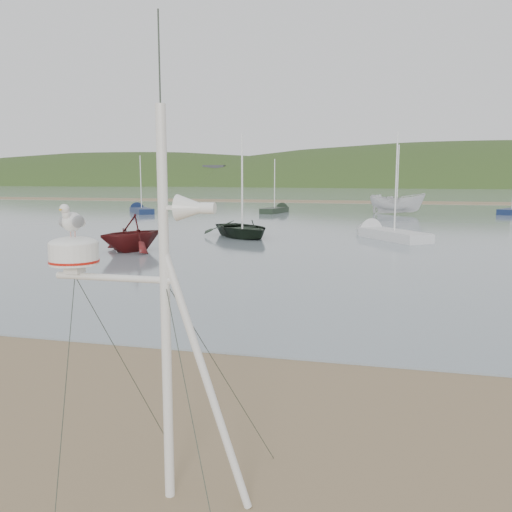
% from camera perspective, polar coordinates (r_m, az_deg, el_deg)
% --- Properties ---
extents(ground, '(560.00, 560.00, 0.00)m').
position_cam_1_polar(ground, '(7.99, -22.24, -17.74)').
color(ground, '#7C6547').
rests_on(ground, ground).
extents(water, '(560.00, 256.00, 0.04)m').
position_cam_1_polar(water, '(137.84, 12.24, 6.70)').
color(water, gray).
rests_on(water, ground).
extents(sandbar, '(560.00, 7.00, 0.07)m').
position_cam_1_polar(sandbar, '(75.93, 10.70, 5.63)').
color(sandbar, '#7C6547').
rests_on(sandbar, water).
extents(hill_ridge, '(620.00, 180.00, 80.00)m').
position_cam_1_polar(hill_ridge, '(242.25, 17.28, 2.45)').
color(hill_ridge, '#263C18').
rests_on(hill_ridge, ground).
extents(far_cottages, '(294.40, 6.30, 8.00)m').
position_cam_1_polar(far_cottages, '(201.73, 13.73, 8.23)').
color(far_cottages, silver).
rests_on(far_cottages, ground).
extents(mast_rig, '(2.23, 2.38, 5.03)m').
position_cam_1_polar(mast_rig, '(5.94, -10.07, -13.72)').
color(mast_rig, white).
rests_on(mast_rig, ground).
extents(boat_dark, '(3.22, 3.00, 4.78)m').
position_cam_1_polar(boat_dark, '(30.64, -1.46, 6.43)').
color(boat_dark, black).
rests_on(boat_dark, water).
extents(boat_red, '(3.28, 2.82, 3.25)m').
position_cam_1_polar(boat_red, '(25.42, -13.05, 4.11)').
color(boat_red, '#4F1212').
rests_on(boat_red, water).
extents(boat_white, '(2.25, 2.21, 5.03)m').
position_cam_1_polar(boat_white, '(51.64, 14.68, 7.06)').
color(boat_white, silver).
rests_on(boat_white, water).
extents(sailboat_white_near, '(4.92, 6.05, 6.32)m').
position_cam_1_polar(sailboat_white_near, '(31.88, 12.67, 2.47)').
color(sailboat_white_near, silver).
rests_on(sailboat_white_near, ground).
extents(sailboat_dark_mid, '(2.35, 5.63, 5.50)m').
position_cam_1_polar(sailboat_dark_mid, '(53.08, 2.50, 4.92)').
color(sailboat_dark_mid, black).
rests_on(sailboat_dark_mid, ground).
extents(sailboat_blue_near, '(4.72, 5.49, 5.86)m').
position_cam_1_polar(sailboat_blue_near, '(53.98, -12.27, 4.79)').
color(sailboat_blue_near, '#122042').
rests_on(sailboat_blue_near, ground).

